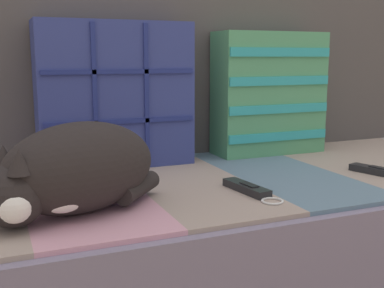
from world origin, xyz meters
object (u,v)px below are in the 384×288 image
throw_pillow_quilted (115,95)px  throw_pillow_striped (269,93)px  game_remote_far (248,189)px  couch (225,241)px  sleeping_cat (72,172)px  game_remote_near (377,171)px

throw_pillow_quilted → throw_pillow_striped: bearing=-0.1°
throw_pillow_striped → game_remote_far: 0.53m
couch → game_remote_far: 0.30m
throw_pillow_quilted → game_remote_far: 0.49m
couch → throw_pillow_quilted: bearing=142.7°
sleeping_cat → game_remote_far: size_ratio=1.92×
throw_pillow_quilted → game_remote_near: bearing=-31.5°
game_remote_far → throw_pillow_quilted: bearing=117.9°
game_remote_near → couch: bearing=153.2°
throw_pillow_quilted → throw_pillow_striped: (0.51, -0.00, -0.01)m
throw_pillow_quilted → game_remote_far: throw_pillow_quilted is taller
throw_pillow_striped → game_remote_near: (0.11, -0.38, -0.19)m
sleeping_cat → game_remote_near: bearing=1.6°
couch → throw_pillow_striped: size_ratio=4.41×
throw_pillow_striped → throw_pillow_quilted: bearing=179.9°
sleeping_cat → game_remote_near: size_ratio=2.03×
throw_pillow_quilted → sleeping_cat: size_ratio=1.14×
game_remote_near → sleeping_cat: bearing=-178.4°
couch → game_remote_near: game_remote_near is taller
throw_pillow_quilted → sleeping_cat: bearing=-115.4°
sleeping_cat → game_remote_near: sleeping_cat is taller
sleeping_cat → game_remote_near: (0.81, 0.02, -0.08)m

